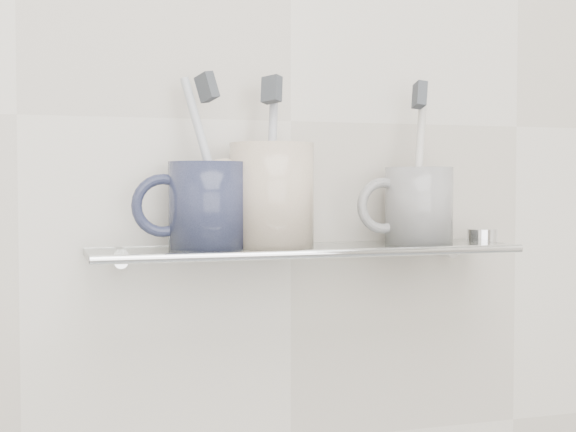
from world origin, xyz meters
name	(u,v)px	position (x,y,z in m)	size (l,w,h in m)	color
wall_back	(291,121)	(0.00, 1.10, 1.25)	(2.50, 2.50, 0.00)	beige
shelf_glass	(307,250)	(0.00, 1.04, 1.10)	(0.50, 0.12, 0.01)	silver
shelf_rail	(323,254)	(0.00, 0.98, 1.10)	(0.01, 0.01, 0.50)	silver
bracket_left	(120,261)	(-0.21, 1.09, 1.09)	(0.02, 0.02, 0.03)	silver
bracket_right	(448,251)	(0.21, 1.09, 1.09)	(0.02, 0.02, 0.03)	silver
mug_left	(207,205)	(-0.12, 1.04, 1.15)	(0.09, 0.09, 0.10)	#1C1F36
mug_left_handle	(163,205)	(-0.17, 1.04, 1.15)	(0.07, 0.07, 0.01)	#1C1F36
toothbrush_left	(207,159)	(-0.12, 1.04, 1.20)	(0.01, 0.01, 0.19)	silver
bristles_left	(207,87)	(-0.12, 1.04, 1.28)	(0.01, 0.02, 0.03)	#393E43
mug_center	(272,195)	(-0.04, 1.04, 1.16)	(0.10, 0.10, 0.12)	beige
mug_center_handle	(226,195)	(-0.10, 1.04, 1.16)	(0.08, 0.08, 0.01)	beige
toothbrush_center	(272,159)	(-0.04, 1.04, 1.20)	(0.01, 0.01, 0.19)	#A2A5B5
bristles_center	(272,89)	(-0.04, 1.04, 1.28)	(0.01, 0.02, 0.03)	#393E43
mug_right	(419,205)	(0.15, 1.04, 1.15)	(0.08, 0.08, 0.09)	silver
mug_right_handle	(383,206)	(0.10, 1.04, 1.15)	(0.07, 0.07, 0.01)	silver
toothbrush_right	(419,161)	(0.15, 1.04, 1.20)	(0.01, 0.01, 0.19)	beige
bristles_right	(420,95)	(0.15, 1.04, 1.28)	(0.01, 0.02, 0.03)	#393E43
chrome_cap	(482,235)	(0.23, 1.04, 1.11)	(0.04, 0.04, 0.02)	silver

